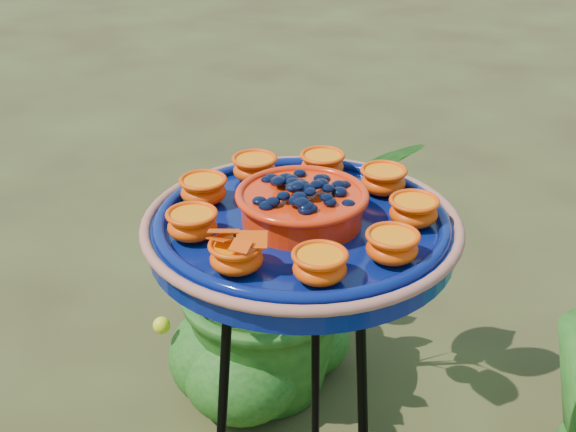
# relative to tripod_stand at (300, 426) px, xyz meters

# --- Properties ---
(tripod_stand) EXTENTS (0.42, 0.42, 0.91)m
(tripod_stand) POSITION_rel_tripod_stand_xyz_m (0.00, 0.00, 0.00)
(tripod_stand) COLOR black
(tripod_stand) RESTS_ON ground
(feeder_dish) EXTENTS (0.58, 0.58, 0.11)m
(feeder_dish) POSITION_rel_tripod_stand_xyz_m (-0.00, -0.00, 0.40)
(feeder_dish) COLOR #071454
(feeder_dish) RESTS_ON tripod_stand
(shrub_back_left) EXTENTS (0.86, 0.90, 0.78)m
(shrub_back_left) POSITION_rel_tripod_stand_xyz_m (-0.48, 0.66, -0.16)
(shrub_back_left) COLOR #144512
(shrub_back_left) RESTS_ON ground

